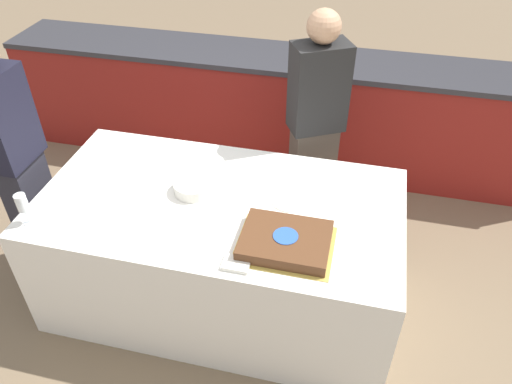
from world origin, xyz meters
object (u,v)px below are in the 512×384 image
(cake, at_px, (285,241))
(person_seated_left, at_px, (18,162))
(person_cutting_cake, at_px, (315,129))
(wine_glass, at_px, (22,204))
(plate_stack, at_px, (193,187))

(cake, relative_size, person_seated_left, 0.30)
(person_cutting_cake, bearing_deg, person_seated_left, -4.05)
(wine_glass, xyz_separation_m, person_seated_left, (-0.31, 0.39, -0.06))
(person_cutting_cake, height_order, person_seated_left, person_cutting_cake)
(cake, height_order, person_seated_left, person_seated_left)
(wine_glass, relative_size, person_cutting_cake, 0.11)
(cake, distance_m, person_seated_left, 1.64)
(cake, bearing_deg, person_seated_left, 171.07)
(cake, xyz_separation_m, wine_glass, (-1.31, -0.14, 0.09))
(plate_stack, height_order, person_seated_left, person_seated_left)
(cake, distance_m, person_cutting_cake, 1.01)
(cake, xyz_separation_m, plate_stack, (-0.57, 0.30, -0.00))
(wine_glass, bearing_deg, plate_stack, 30.85)
(person_cutting_cake, bearing_deg, wine_glass, 12.20)
(wine_glass, distance_m, person_cutting_cake, 1.74)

